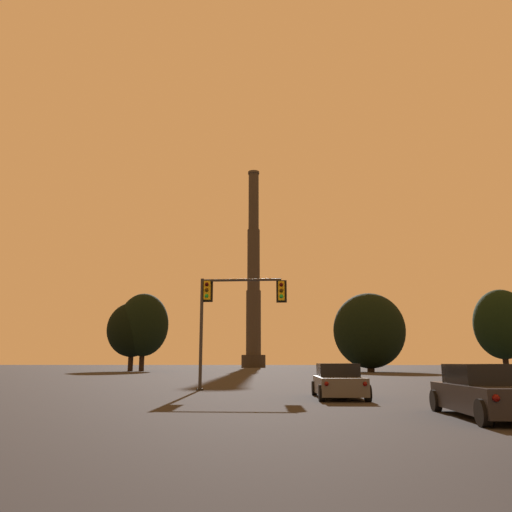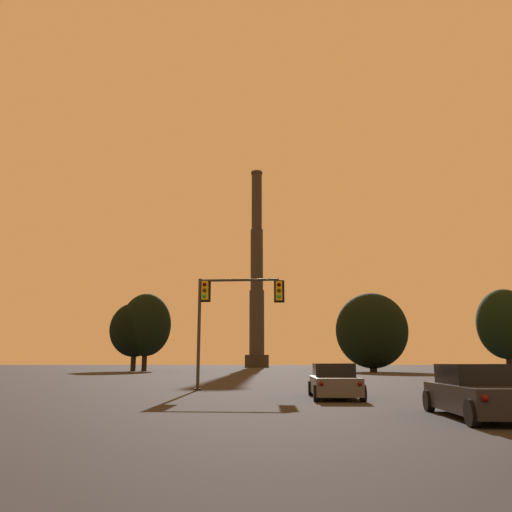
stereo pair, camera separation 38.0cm
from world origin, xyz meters
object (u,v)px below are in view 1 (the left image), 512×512
sedan_right_lane_second (488,393)px  smokestack (254,287)px  sedan_center_lane_front (338,382)px  traffic_light_overhead_left (229,304)px

sedan_right_lane_second → smokestack: 135.43m
smokestack → sedan_center_lane_front: bearing=-83.5°
sedan_center_lane_front → smokestack: size_ratio=0.08×
sedan_right_lane_second → traffic_light_overhead_left: traffic_light_overhead_left is taller
sedan_center_lane_front → traffic_light_overhead_left: 8.62m
sedan_center_lane_front → traffic_light_overhead_left: size_ratio=0.79×
sedan_right_lane_second → smokestack: bearing=96.6°
sedan_right_lane_second → sedan_center_lane_front: bearing=113.7°
sedan_right_lane_second → traffic_light_overhead_left: size_ratio=0.78×
sedan_center_lane_front → smokestack: (-14.31, 124.88, 22.78)m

